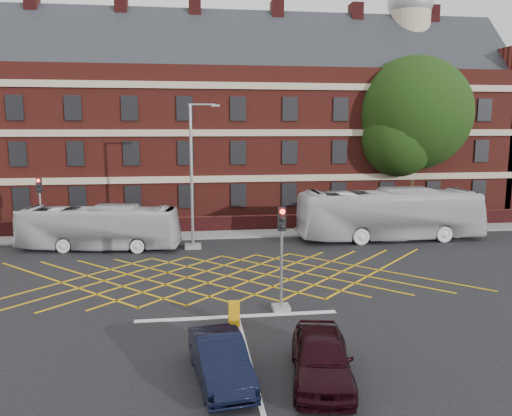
{
  "coord_description": "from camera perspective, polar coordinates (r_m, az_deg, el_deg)",
  "views": [
    {
      "loc": [
        -1.79,
        -22.2,
        7.38
      ],
      "look_at": [
        1.42,
        1.5,
        3.53
      ],
      "focal_mm": 35.0,
      "sensor_mm": 36.0,
      "label": 1
    }
  ],
  "objects": [
    {
      "name": "car_maroon",
      "position": [
        15.39,
        7.48,
        -16.52
      ],
      "size": [
        2.52,
        4.56,
        1.47
      ],
      "primitive_type": "imported",
      "rotation": [
        0.0,
        0.0,
        -0.19
      ],
      "color": "black",
      "rests_on": "ground"
    },
    {
      "name": "stop_line",
      "position": [
        20.18,
        -2.14,
        -12.27
      ],
      "size": [
        8.0,
        0.3,
        0.02
      ],
      "primitive_type": "cube",
      "color": "silver",
      "rests_on": "ground"
    },
    {
      "name": "box_junction_hatching",
      "position": [
        25.36,
        -3.36,
        -7.76
      ],
      "size": [
        8.22,
        8.22,
        0.02
      ],
      "primitive_type": "cube",
      "rotation": [
        0.0,
        0.0,
        0.79
      ],
      "color": "#CC990C",
      "rests_on": "ground"
    },
    {
      "name": "bus_right",
      "position": [
        34.25,
        15.03,
        -0.7
      ],
      "size": [
        12.27,
        2.97,
        3.41
      ],
      "primitive_type": "imported",
      "rotation": [
        0.0,
        0.0,
        1.56
      ],
      "color": "silver",
      "rests_on": "ground"
    },
    {
      "name": "victorian_building",
      "position": [
        44.25,
        -5.14,
        9.71
      ],
      "size": [
        51.0,
        12.17,
        20.4
      ],
      "color": "#5A1D17",
      "rests_on": "ground"
    },
    {
      "name": "far_pavement",
      "position": [
        35.02,
        -4.61,
        -2.94
      ],
      "size": [
        60.0,
        3.0,
        0.12
      ],
      "primitive_type": "cube",
      "color": "slate",
      "rests_on": "ground"
    },
    {
      "name": "direction_signs",
      "position": [
        35.23,
        -25.05,
        -1.52
      ],
      "size": [
        1.1,
        0.16,
        2.2
      ],
      "color": "gray",
      "rests_on": "ground"
    },
    {
      "name": "bus_left",
      "position": [
        31.96,
        -17.47,
        -2.14
      ],
      "size": [
        9.95,
        3.74,
        2.71
      ],
      "primitive_type": "imported",
      "rotation": [
        0.0,
        0.0,
        1.42
      ],
      "color": "#B8B9BD",
      "rests_on": "ground"
    },
    {
      "name": "ground",
      "position": [
        23.47,
        -2.98,
        -9.19
      ],
      "size": [
        120.0,
        120.0,
        0.0
      ],
      "primitive_type": "plane",
      "color": "black",
      "rests_on": "ground"
    },
    {
      "name": "traffic_light_far",
      "position": [
        34.48,
        -23.33,
        -0.97
      ],
      "size": [
        0.7,
        0.7,
        4.27
      ],
      "color": "slate",
      "rests_on": "ground"
    },
    {
      "name": "utility_cabinet",
      "position": [
        19.19,
        -2.54,
        -11.99
      ],
      "size": [
        0.4,
        0.41,
        0.93
      ],
      "primitive_type": "cube",
      "color": "#CD890C",
      "rests_on": "ground"
    },
    {
      "name": "deciduous_tree",
      "position": [
        42.57,
        17.47,
        9.42
      ],
      "size": [
        9.11,
        9.11,
        13.06
      ],
      "color": "black",
      "rests_on": "ground"
    },
    {
      "name": "boundary_wall",
      "position": [
        35.9,
        -4.71,
        -1.84
      ],
      "size": [
        56.0,
        0.5,
        1.1
      ],
      "primitive_type": "cube",
      "color": "#441212",
      "rests_on": "ground"
    },
    {
      "name": "traffic_light_near",
      "position": [
        20.29,
        2.92,
        -6.93
      ],
      "size": [
        0.7,
        0.7,
        4.27
      ],
      "color": "slate",
      "rests_on": "ground"
    },
    {
      "name": "street_lamp",
      "position": [
        30.79,
        -7.19,
        0.94
      ],
      "size": [
        2.25,
        1.0,
        8.8
      ],
      "color": "slate",
      "rests_on": "ground"
    },
    {
      "name": "centre_line",
      "position": [
        14.37,
        0.58,
        -21.71
      ],
      "size": [
        0.15,
        14.0,
        0.02
      ],
      "primitive_type": "cube",
      "color": "silver",
      "rests_on": "ground"
    },
    {
      "name": "car_navy",
      "position": [
        15.34,
        -4.1,
        -16.86
      ],
      "size": [
        1.91,
        4.15,
        1.32
      ],
      "primitive_type": "imported",
      "rotation": [
        0.0,
        0.0,
        0.13
      ],
      "color": "black",
      "rests_on": "ground"
    }
  ]
}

